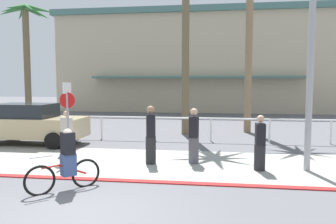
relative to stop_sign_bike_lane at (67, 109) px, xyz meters
name	(u,v)px	position (x,y,z in m)	size (l,w,h in m)	color
ground_plane	(160,135)	(2.14, 5.72, -1.68)	(80.00, 80.00, 0.00)	#5B5B60
sidewalk_strip	(131,162)	(2.14, -0.08, -1.67)	(44.00, 4.00, 0.02)	#9E9E93
curb_paint	(112,180)	(2.14, -2.08, -1.66)	(44.00, 0.24, 0.03)	maroon
building_backdrop	(199,64)	(3.15, 23.45, 2.76)	(25.28, 12.87, 8.84)	#BCAD8E
rail_fence	(155,121)	(2.14, 4.22, -0.83)	(19.85, 0.08, 1.04)	white
stop_sign_bike_lane	(67,109)	(0.00, 0.00, 0.00)	(0.52, 0.56, 2.56)	gray
streetlight_curb	(315,19)	(7.44, -0.60, 2.60)	(0.24, 2.54, 7.50)	#9EA0A5
palm_tree_1	(26,33)	(-5.87, 7.62, 3.67)	(3.53, 3.66, 6.98)	brown
car_tan_1	(30,124)	(-2.78, 2.44, -0.81)	(4.40, 2.02, 1.69)	tan
cyclist_red_0	(66,161)	(1.31, -2.97, -0.98)	(1.36, 1.30, 1.50)	black
pedestrian_0	(67,135)	(-0.39, 0.73, -0.96)	(0.48, 0.45, 1.57)	#232326
pedestrian_1	(260,145)	(6.08, -0.52, -0.93)	(0.32, 0.40, 1.63)	#232326
pedestrian_2	(151,137)	(2.81, -0.19, -0.81)	(0.39, 0.45, 1.84)	#232326
pedestrian_3	(194,138)	(4.13, 0.06, -0.86)	(0.35, 0.42, 1.76)	#4C4C51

